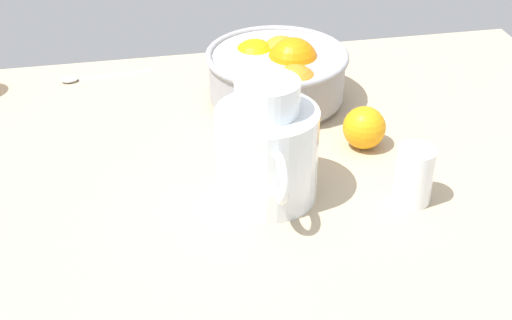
% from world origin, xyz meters
% --- Properties ---
extents(ground_plane, '(1.23, 0.91, 0.03)m').
position_xyz_m(ground_plane, '(0.00, 0.00, -0.01)').
color(ground_plane, tan).
extents(fruit_bowl, '(0.24, 0.24, 0.12)m').
position_xyz_m(fruit_bowl, '(0.08, 0.23, 0.05)').
color(fruit_bowl, '#99999E').
rests_on(fruit_bowl, ground_plane).
extents(juice_pitcher, '(0.14, 0.18, 0.18)m').
position_xyz_m(juice_pitcher, '(0.01, -0.03, 0.07)').
color(juice_pitcher, white).
rests_on(juice_pitcher, ground_plane).
extents(juice_glass, '(0.05, 0.05, 0.08)m').
position_xyz_m(juice_glass, '(0.21, -0.08, 0.04)').
color(juice_glass, white).
rests_on(juice_glass, ground_plane).
extents(loose_orange_1, '(0.07, 0.07, 0.07)m').
position_xyz_m(loose_orange_1, '(0.18, 0.06, 0.03)').
color(loose_orange_1, orange).
rests_on(loose_orange_1, ground_plane).
extents(spoon, '(0.17, 0.03, 0.01)m').
position_xyz_m(spoon, '(-0.23, 0.38, 0.00)').
color(spoon, silver).
rests_on(spoon, ground_plane).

